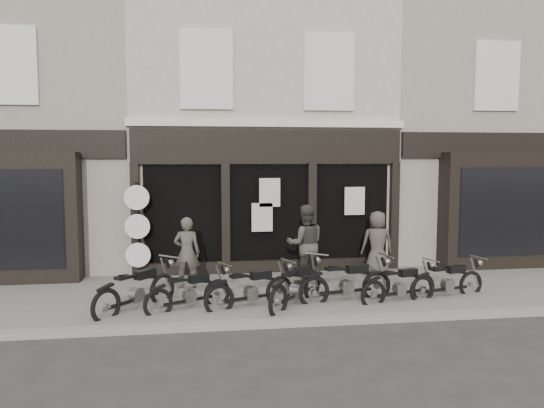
{
  "coord_description": "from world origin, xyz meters",
  "views": [
    {
      "loc": [
        -1.87,
        -10.89,
        3.23
      ],
      "look_at": [
        -0.11,
        1.6,
        2.06
      ],
      "focal_mm": 35.0,
      "sensor_mm": 36.0,
      "label": 1
    }
  ],
  "objects": [
    {
      "name": "central_building",
      "position": [
        0.0,
        5.95,
        4.08
      ],
      "size": [
        7.3,
        6.22,
        8.34
      ],
      "color": "#B8B09E",
      "rests_on": "ground"
    },
    {
      "name": "motorcycle_1",
      "position": [
        -2.06,
        -0.17,
        0.37
      ],
      "size": [
        1.79,
        1.15,
        0.94
      ],
      "rotation": [
        0.0,
        0.0,
        0.49
      ],
      "color": "black",
      "rests_on": "ground"
    },
    {
      "name": "neighbour_left",
      "position": [
        -6.35,
        5.9,
        4.04
      ],
      "size": [
        5.6,
        6.73,
        8.34
      ],
      "color": "gray",
      "rests_on": "ground"
    },
    {
      "name": "motorcycle_5",
      "position": [
        2.42,
        -0.21,
        0.37
      ],
      "size": [
        1.9,
        0.85,
        0.94
      ],
      "rotation": [
        0.0,
        0.0,
        0.3
      ],
      "color": "black",
      "rests_on": "ground"
    },
    {
      "name": "neighbour_right",
      "position": [
        6.35,
        5.9,
        4.04
      ],
      "size": [
        5.6,
        6.73,
        8.34
      ],
      "color": "gray",
      "rests_on": "ground"
    },
    {
      "name": "motorcycle_2",
      "position": [
        -0.79,
        -0.18,
        0.39
      ],
      "size": [
        1.95,
        1.04,
        0.99
      ],
      "rotation": [
        0.0,
        0.0,
        0.38
      ],
      "color": "black",
      "rests_on": "ground"
    },
    {
      "name": "advert_sign_post",
      "position": [
        -3.37,
        2.6,
        1.25
      ],
      "size": [
        0.63,
        0.4,
        2.56
      ],
      "rotation": [
        0.0,
        0.0,
        -0.03
      ],
      "color": "black",
      "rests_on": "ground"
    },
    {
      "name": "ground_plane",
      "position": [
        0.0,
        0.0,
        0.0
      ],
      "size": [
        90.0,
        90.0,
        0.0
      ],
      "primitive_type": "plane",
      "color": "#2D2B28",
      "rests_on": "ground"
    },
    {
      "name": "motorcycle_6",
      "position": [
        3.6,
        -0.03,
        0.37
      ],
      "size": [
        1.93,
        0.74,
        0.94
      ],
      "rotation": [
        0.0,
        0.0,
        0.24
      ],
      "color": "black",
      "rests_on": "ground"
    },
    {
      "name": "motorcycle_0",
      "position": [
        -3.12,
        -0.06,
        0.42
      ],
      "size": [
        1.64,
        1.81,
        1.05
      ],
      "rotation": [
        0.0,
        0.0,
        0.85
      ],
      "color": "black",
      "rests_on": "ground"
    },
    {
      "name": "motorcycle_3",
      "position": [
        0.17,
        -0.17,
        0.41
      ],
      "size": [
        1.57,
        1.82,
        1.04
      ],
      "rotation": [
        0.0,
        0.0,
        0.89
      ],
      "color": "black",
      "rests_on": "ground"
    },
    {
      "name": "man_left",
      "position": [
        -2.14,
        1.49,
        0.96
      ],
      "size": [
        0.65,
        0.47,
        1.67
      ],
      "primitive_type": "imported",
      "rotation": [
        0.0,
        0.0,
        3.02
      ],
      "color": "#423E36",
      "rests_on": "pavement"
    },
    {
      "name": "motorcycle_4",
      "position": [
        1.3,
        -0.04,
        0.42
      ],
      "size": [
        2.17,
        0.75,
        1.05
      ],
      "rotation": [
        0.0,
        0.0,
        0.2
      ],
      "color": "black",
      "rests_on": "ground"
    },
    {
      "name": "pavement",
      "position": [
        0.0,
        0.9,
        0.06
      ],
      "size": [
        30.0,
        4.2,
        0.12
      ],
      "primitive_type": "cube",
      "color": "#655F59",
      "rests_on": "ground_plane"
    },
    {
      "name": "kerb",
      "position": [
        0.0,
        -1.25,
        0.07
      ],
      "size": [
        30.0,
        0.25,
        0.13
      ],
      "primitive_type": "cube",
      "color": "gray",
      "rests_on": "ground_plane"
    },
    {
      "name": "man_centre",
      "position": [
        0.71,
        1.56,
        1.08
      ],
      "size": [
        0.98,
        0.78,
        1.92
      ],
      "primitive_type": "imported",
      "rotation": [
        0.0,
        0.0,
        3.08
      ],
      "color": "#3A372F",
      "rests_on": "pavement"
    },
    {
      "name": "man_right",
      "position": [
        2.72,
        2.15,
        0.96
      ],
      "size": [
        0.84,
        0.57,
        1.67
      ],
      "primitive_type": "imported",
      "rotation": [
        0.0,
        0.0,
        3.09
      ],
      "color": "#413B36",
      "rests_on": "pavement"
    }
  ]
}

